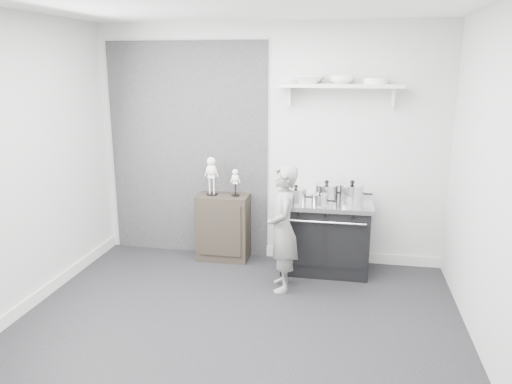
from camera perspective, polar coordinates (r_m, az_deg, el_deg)
ground at (r=4.49m, az=-2.59°, el=-15.53°), size 4.00×4.00×0.00m
room_shell at (r=4.10m, az=-3.59°, el=5.96°), size 4.02×3.62×2.71m
wall_shelf at (r=5.47m, az=9.66°, el=11.78°), size 1.30×0.26×0.24m
stove at (r=5.58m, az=7.96°, el=-5.00°), size 0.99×0.62×0.79m
side_cabinet at (r=5.87m, az=-3.75°, el=-4.02°), size 0.60×0.35×0.77m
child at (r=5.00m, az=3.07°, el=-4.20°), size 0.39×0.52×1.29m
pot_front_left at (r=5.34m, az=4.57°, el=-0.41°), size 0.32×0.23×0.20m
pot_back_left at (r=5.54m, az=8.06°, el=0.06°), size 0.35×0.26×0.22m
pot_back_right at (r=5.50m, az=10.90°, el=-0.06°), size 0.36×0.27×0.23m
pot_front_center at (r=5.29m, az=7.31°, el=-0.87°), size 0.27×0.18×0.15m
skeleton_full at (r=5.74m, az=-5.11°, el=2.16°), size 0.14×0.09×0.51m
skeleton_torso at (r=5.68m, az=-2.38°, el=1.31°), size 0.10×0.06×0.36m
bowl_large at (r=5.48m, az=5.97°, el=12.66°), size 0.33×0.33×0.08m
bowl_small at (r=5.46m, az=9.73°, el=12.53°), size 0.26×0.26×0.08m
plate_stack at (r=5.46m, az=13.50°, el=12.24°), size 0.25×0.25×0.06m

